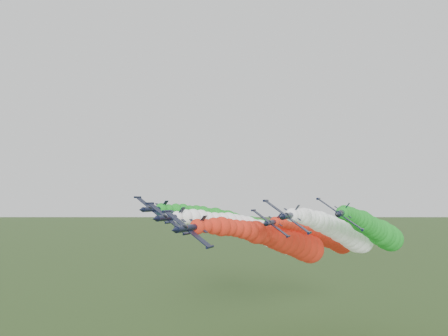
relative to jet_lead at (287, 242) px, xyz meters
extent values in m
cylinder|color=black|center=(-5.30, -47.47, 6.37)|extent=(1.46, 8.55, 1.46)
cone|color=black|center=(-5.30, -52.51, 6.37)|extent=(1.32, 1.71, 1.32)
cone|color=black|center=(-5.30, -42.82, 6.37)|extent=(1.32, 0.85, 1.32)
ellipsoid|color=black|center=(-5.07, -49.37, 6.68)|extent=(0.97, 1.79, 0.92)
cube|color=black|center=(-5.38, -47.66, 6.25)|extent=(7.49, 1.80, 5.39)
cylinder|color=black|center=(-9.09, -47.66, 8.90)|extent=(0.58, 2.47, 0.58)
cylinder|color=black|center=(-1.67, -47.66, 3.61)|extent=(0.58, 2.47, 0.58)
cube|color=black|center=(-4.66, -43.86, 7.26)|extent=(1.38, 1.42, 1.86)
cube|color=black|center=(-5.21, -43.86, 6.49)|extent=(2.99, 1.04, 2.17)
sphere|color=red|center=(-5.30, -44.15, 6.37)|extent=(2.55, 2.55, 2.55)
sphere|color=red|center=(-5.27, -40.71, 6.27)|extent=(2.43, 2.43, 2.43)
sphere|color=red|center=(-5.18, -37.26, 6.06)|extent=(3.04, 3.04, 3.04)
sphere|color=red|center=(-5.03, -33.82, 5.78)|extent=(3.63, 3.63, 3.63)
sphere|color=red|center=(-4.83, -30.38, 5.43)|extent=(3.37, 3.37, 3.37)
sphere|color=red|center=(-4.56, -26.94, 5.03)|extent=(3.50, 3.50, 3.50)
sphere|color=red|center=(-4.24, -23.50, 4.57)|extent=(3.85, 3.85, 3.85)
sphere|color=red|center=(-3.86, -20.06, 4.07)|extent=(4.23, 4.23, 4.23)
sphere|color=red|center=(-3.42, -16.61, 3.52)|extent=(5.09, 5.09, 5.09)
sphere|color=red|center=(-2.92, -13.17, 2.93)|extent=(4.75, 4.75, 4.75)
sphere|color=red|center=(-2.36, -9.73, 2.30)|extent=(5.00, 5.00, 5.00)
sphere|color=red|center=(-1.74, -6.29, 1.62)|extent=(5.77, 5.77, 5.77)
sphere|color=red|center=(-1.07, -2.85, 0.92)|extent=(6.28, 6.28, 6.28)
sphere|color=red|center=(-0.33, 0.60, 0.17)|extent=(6.69, 6.69, 6.69)
sphere|color=red|center=(0.46, 4.04, -0.61)|extent=(6.74, 6.74, 6.74)
sphere|color=red|center=(1.31, 7.48, -1.42)|extent=(7.17, 7.17, 7.17)
sphere|color=red|center=(2.22, 10.92, -2.27)|extent=(7.82, 7.82, 7.82)
sphere|color=red|center=(3.19, 14.36, -3.15)|extent=(7.97, 7.97, 7.97)
cylinder|color=black|center=(-13.11, -39.18, 7.50)|extent=(1.46, 8.55, 1.46)
cone|color=black|center=(-13.11, -44.21, 7.50)|extent=(1.32, 1.71, 1.32)
cone|color=black|center=(-13.11, -34.52, 7.50)|extent=(1.32, 0.85, 1.32)
ellipsoid|color=black|center=(-12.89, -41.08, 7.81)|extent=(0.97, 1.79, 0.92)
cube|color=black|center=(-13.19, -39.37, 7.39)|extent=(7.49, 1.80, 5.39)
cylinder|color=black|center=(-16.91, -39.37, 10.04)|extent=(0.58, 2.47, 0.58)
cylinder|color=black|center=(-9.48, -39.37, 4.74)|extent=(0.58, 2.47, 0.58)
cube|color=black|center=(-12.48, -35.57, 8.39)|extent=(1.38, 1.42, 1.86)
cube|color=black|center=(-13.03, -35.57, 7.62)|extent=(2.99, 1.04, 2.17)
sphere|color=white|center=(-13.11, -35.85, 7.50)|extent=(2.14, 2.14, 2.14)
sphere|color=white|center=(-13.08, -32.41, 7.40)|extent=(2.88, 2.88, 2.88)
sphere|color=white|center=(-12.99, -28.97, 7.19)|extent=(3.28, 3.28, 3.28)
sphere|color=white|center=(-12.85, -25.53, 6.91)|extent=(3.39, 3.39, 3.39)
sphere|color=white|center=(-12.64, -22.09, 6.56)|extent=(3.00, 3.00, 3.00)
sphere|color=white|center=(-12.38, -18.65, 6.16)|extent=(3.38, 3.38, 3.38)
sphere|color=white|center=(-12.05, -15.20, 5.71)|extent=(3.92, 3.92, 3.92)
sphere|color=white|center=(-11.67, -11.76, 5.20)|extent=(4.85, 4.85, 4.85)
sphere|color=white|center=(-11.23, -8.32, 4.65)|extent=(5.05, 5.05, 5.05)
sphere|color=white|center=(-10.73, -4.88, 4.06)|extent=(5.43, 5.43, 5.43)
sphere|color=white|center=(-10.17, -1.44, 3.43)|extent=(5.85, 5.85, 5.85)
sphere|color=white|center=(-9.56, 2.01, 2.76)|extent=(5.48, 5.48, 5.48)
sphere|color=white|center=(-8.88, 5.45, 2.05)|extent=(6.26, 6.26, 6.26)
sphere|color=white|center=(-8.15, 8.89, 1.31)|extent=(5.71, 5.71, 5.71)
sphere|color=white|center=(-7.35, 12.33, 0.53)|extent=(7.10, 7.10, 7.10)
sphere|color=white|center=(-6.50, 15.77, -0.29)|extent=(7.02, 7.02, 7.02)
sphere|color=white|center=(-5.59, 19.21, -1.14)|extent=(7.19, 7.19, 7.19)
sphere|color=white|center=(-4.62, 22.66, -2.02)|extent=(8.24, 8.24, 8.24)
cylinder|color=black|center=(7.91, -36.23, 8.01)|extent=(1.46, 8.55, 1.46)
cone|color=black|center=(7.91, -41.27, 8.01)|extent=(1.32, 1.71, 1.32)
cone|color=black|center=(7.91, -31.58, 8.01)|extent=(1.32, 0.85, 1.32)
ellipsoid|color=black|center=(8.13, -38.13, 8.32)|extent=(0.97, 1.79, 0.92)
cube|color=black|center=(7.83, -36.42, 7.89)|extent=(7.49, 1.80, 5.39)
cylinder|color=black|center=(4.12, -36.42, 10.54)|extent=(0.58, 2.47, 0.58)
cylinder|color=black|center=(11.54, -36.42, 5.25)|extent=(0.58, 2.47, 0.58)
cube|color=black|center=(8.55, -32.62, 8.90)|extent=(1.38, 1.42, 1.86)
cube|color=black|center=(8.00, -32.62, 8.13)|extent=(2.99, 1.04, 2.17)
sphere|color=white|center=(7.91, -32.91, 8.01)|extent=(2.41, 2.41, 2.41)
sphere|color=white|center=(7.94, -29.47, 7.91)|extent=(2.50, 2.50, 2.50)
sphere|color=white|center=(8.03, -26.03, 7.70)|extent=(2.64, 2.64, 2.64)
sphere|color=white|center=(8.18, -22.58, 7.42)|extent=(3.35, 3.35, 3.35)
sphere|color=white|center=(8.38, -19.14, 7.07)|extent=(3.62, 3.62, 3.62)
sphere|color=white|center=(8.65, -15.70, 6.67)|extent=(3.40, 3.40, 3.40)
sphere|color=white|center=(8.97, -12.26, 6.21)|extent=(4.16, 4.16, 4.16)
sphere|color=white|center=(9.35, -8.82, 5.71)|extent=(4.74, 4.74, 4.74)
sphere|color=white|center=(9.79, -5.38, 5.16)|extent=(4.46, 4.46, 4.46)
sphere|color=white|center=(10.29, -1.93, 4.57)|extent=(5.08, 5.08, 5.08)
sphere|color=white|center=(10.85, 1.51, 3.94)|extent=(5.26, 5.26, 5.26)
sphere|color=white|center=(11.47, 4.95, 3.26)|extent=(5.17, 5.17, 5.17)
sphere|color=white|center=(12.14, 8.39, 2.56)|extent=(6.12, 6.12, 6.12)
sphere|color=white|center=(12.88, 11.83, 1.81)|extent=(6.17, 6.17, 6.17)
sphere|color=white|center=(13.67, 15.28, 1.03)|extent=(6.69, 6.69, 6.69)
sphere|color=white|center=(14.52, 18.72, 0.22)|extent=(7.39, 7.39, 7.39)
sphere|color=white|center=(15.43, 22.16, -0.63)|extent=(7.87, 7.87, 7.87)
sphere|color=white|center=(16.40, 25.60, -1.51)|extent=(7.17, 7.17, 7.17)
cylinder|color=black|center=(-22.65, -27.87, 8.66)|extent=(1.46, 8.55, 1.46)
cone|color=black|center=(-22.65, -32.91, 8.66)|extent=(1.32, 1.71, 1.32)
cone|color=black|center=(-22.65, -23.22, 8.66)|extent=(1.32, 0.85, 1.32)
ellipsoid|color=black|center=(-22.43, -29.77, 8.97)|extent=(0.97, 1.79, 0.92)
cube|color=black|center=(-22.73, -28.06, 8.55)|extent=(7.49, 1.80, 5.39)
cylinder|color=black|center=(-26.44, -28.06, 11.20)|extent=(0.58, 2.47, 0.58)
cylinder|color=black|center=(-19.02, -28.06, 5.90)|extent=(0.58, 2.47, 0.58)
cube|color=black|center=(-22.01, -24.26, 9.55)|extent=(1.38, 1.42, 1.86)
cube|color=black|center=(-22.56, -24.26, 8.78)|extent=(2.99, 1.04, 2.17)
sphere|color=#1A8722|center=(-22.65, -24.55, 8.66)|extent=(2.51, 2.51, 2.51)
sphere|color=#1A8722|center=(-22.62, -21.11, 8.56)|extent=(2.15, 2.15, 2.15)
sphere|color=#1A8722|center=(-22.53, -17.67, 8.35)|extent=(2.81, 2.81, 2.81)
sphere|color=#1A8722|center=(-22.38, -14.22, 8.07)|extent=(3.20, 3.20, 3.20)
sphere|color=#1A8722|center=(-22.18, -10.78, 7.72)|extent=(3.01, 3.01, 3.01)
sphere|color=#1A8722|center=(-21.91, -7.34, 7.32)|extent=(3.80, 3.80, 3.80)
sphere|color=#1A8722|center=(-21.59, -3.90, 6.86)|extent=(4.17, 4.17, 4.17)
sphere|color=#1A8722|center=(-21.21, -0.46, 6.36)|extent=(3.98, 3.98, 3.98)
sphere|color=#1A8722|center=(-20.77, 2.98, 5.81)|extent=(5.18, 5.18, 5.18)
sphere|color=#1A8722|center=(-20.27, 6.43, 5.22)|extent=(4.94, 4.94, 4.94)
sphere|color=#1A8722|center=(-19.71, 9.87, 4.59)|extent=(5.84, 5.84, 5.84)
sphere|color=#1A8722|center=(-19.09, 13.31, 3.92)|extent=(5.71, 5.71, 5.71)
sphere|color=#1A8722|center=(-18.42, 16.75, 3.21)|extent=(5.59, 5.59, 5.59)
sphere|color=#1A8722|center=(-17.68, 20.19, 2.46)|extent=(5.99, 5.99, 5.99)
sphere|color=#1A8722|center=(-16.89, 23.64, 1.68)|extent=(7.28, 7.28, 7.28)
sphere|color=#1A8722|center=(-16.04, 27.08, 0.87)|extent=(7.46, 7.46, 7.46)
sphere|color=#1A8722|center=(-15.13, 30.52, 0.02)|extent=(8.17, 8.17, 8.17)
sphere|color=#1A8722|center=(-14.16, 33.96, -0.86)|extent=(7.40, 7.40, 7.40)
cylinder|color=black|center=(16.03, -30.45, 8.34)|extent=(1.46, 8.55, 1.46)
cone|color=black|center=(16.03, -35.49, 8.34)|extent=(1.32, 1.71, 1.32)
cone|color=black|center=(16.03, -25.80, 8.34)|extent=(1.32, 0.85, 1.32)
ellipsoid|color=black|center=(16.25, -32.35, 8.65)|extent=(0.97, 1.79, 0.92)
cube|color=black|center=(15.95, -30.64, 8.22)|extent=(7.49, 1.80, 5.39)
cylinder|color=black|center=(12.24, -30.64, 10.87)|extent=(0.58, 2.47, 0.58)
cylinder|color=black|center=(19.66, -30.64, 5.58)|extent=(0.58, 2.47, 0.58)
cube|color=black|center=(16.67, -26.84, 9.23)|extent=(1.38, 1.42, 1.86)
cube|color=black|center=(16.12, -26.84, 8.45)|extent=(2.99, 1.04, 2.17)
sphere|color=#1A8722|center=(16.03, -27.13, 8.34)|extent=(2.38, 2.38, 2.38)
sphere|color=#1A8722|center=(16.06, -23.68, 8.24)|extent=(2.87, 2.87, 2.87)
sphere|color=#1A8722|center=(16.15, -20.24, 8.03)|extent=(2.93, 2.93, 2.93)
sphere|color=#1A8722|center=(16.30, -16.80, 7.75)|extent=(3.18, 3.18, 3.18)
sphere|color=#1A8722|center=(16.50, -13.36, 7.40)|extent=(3.48, 3.48, 3.48)
sphere|color=#1A8722|center=(16.77, -9.92, 6.99)|extent=(3.44, 3.44, 3.44)
sphere|color=#1A8722|center=(17.09, -6.48, 6.54)|extent=(3.99, 3.99, 3.99)
sphere|color=#1A8722|center=(17.47, -3.03, 6.04)|extent=(4.45, 4.45, 4.45)
sphere|color=#1A8722|center=(17.91, 0.41, 5.49)|extent=(5.30, 5.30, 5.30)
sphere|color=#1A8722|center=(18.41, 3.85, 4.90)|extent=(5.33, 5.33, 5.33)
sphere|color=#1A8722|center=(18.97, 7.29, 4.26)|extent=(5.14, 5.14, 5.14)
sphere|color=#1A8722|center=(19.59, 10.73, 3.59)|extent=(5.66, 5.66, 5.66)
sphere|color=#1A8722|center=(20.26, 14.17, 2.88)|extent=(5.86, 5.86, 5.86)
sphere|color=#1A8722|center=(21.00, 17.62, 2.14)|extent=(5.82, 5.82, 5.82)
sphere|color=#1A8722|center=(21.79, 21.06, 1.36)|extent=(7.31, 7.31, 7.31)
sphere|color=#1A8722|center=(22.64, 24.50, 0.54)|extent=(7.01, 7.01, 7.01)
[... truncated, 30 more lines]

